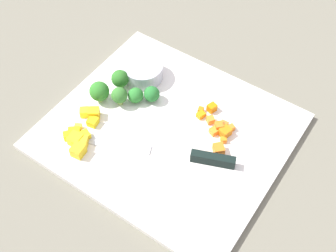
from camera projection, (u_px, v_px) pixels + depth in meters
ground_plane at (168, 133)px, 0.82m from camera, size 4.00×4.00×0.00m
cutting_board at (168, 131)px, 0.82m from camera, size 0.42×0.37×0.01m
prep_bowl at (143, 71)px, 0.88m from camera, size 0.08×0.08×0.03m
chef_knife at (186, 155)px, 0.77m from camera, size 0.28×0.13×0.02m
carrot_dice_0 at (231, 128)px, 0.81m from camera, size 0.02×0.02×0.01m
carrot_dice_1 at (219, 149)px, 0.78m from camera, size 0.03×0.03×0.02m
carrot_dice_2 at (223, 140)px, 0.79m from camera, size 0.01×0.01×0.01m
carrot_dice_3 at (214, 131)px, 0.80m from camera, size 0.02×0.02×0.01m
carrot_dice_4 at (224, 125)px, 0.81m from camera, size 0.01×0.01×0.01m
carrot_dice_5 at (225, 132)px, 0.80m from camera, size 0.02×0.02×0.02m
carrot_dice_6 at (210, 120)px, 0.82m from camera, size 0.02×0.02×0.01m
carrot_dice_7 at (212, 108)px, 0.83m from camera, size 0.02×0.02×0.02m
carrot_dice_8 at (219, 127)px, 0.81m from camera, size 0.02×0.02×0.02m
carrot_dice_9 at (201, 110)px, 0.83m from camera, size 0.01×0.01×0.01m
carrot_dice_10 at (201, 115)px, 0.83m from camera, size 0.02×0.02×0.01m
pepper_dice_0 at (74, 133)px, 0.80m from camera, size 0.03×0.03×0.01m
pepper_dice_1 at (67, 136)px, 0.80m from camera, size 0.02×0.02×0.01m
pepper_dice_2 at (93, 122)px, 0.81m from camera, size 0.02×0.02×0.01m
pepper_dice_3 at (84, 112)px, 0.83m from camera, size 0.02×0.02×0.02m
pepper_dice_4 at (86, 135)px, 0.80m from camera, size 0.02×0.02×0.01m
pepper_dice_5 at (78, 128)px, 0.81m from camera, size 0.02×0.02×0.01m
pepper_dice_6 at (78, 151)px, 0.77m from camera, size 0.02×0.03×0.02m
pepper_dice_7 at (94, 113)px, 0.82m from camera, size 0.03×0.03×0.02m
pepper_dice_8 at (83, 142)px, 0.78m from camera, size 0.03×0.03×0.02m
pepper_dice_9 at (76, 140)px, 0.79m from camera, size 0.02×0.02×0.02m
broccoli_floret_0 at (152, 94)px, 0.84m from camera, size 0.03×0.03×0.03m
broccoli_floret_1 at (118, 97)px, 0.83m from camera, size 0.03×0.03×0.04m
broccoli_floret_2 at (99, 91)px, 0.84m from camera, size 0.04×0.04×0.04m
broccoli_floret_3 at (136, 95)px, 0.84m from camera, size 0.03×0.03×0.03m
broccoli_floret_4 at (120, 79)px, 0.86m from camera, size 0.03×0.03×0.04m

